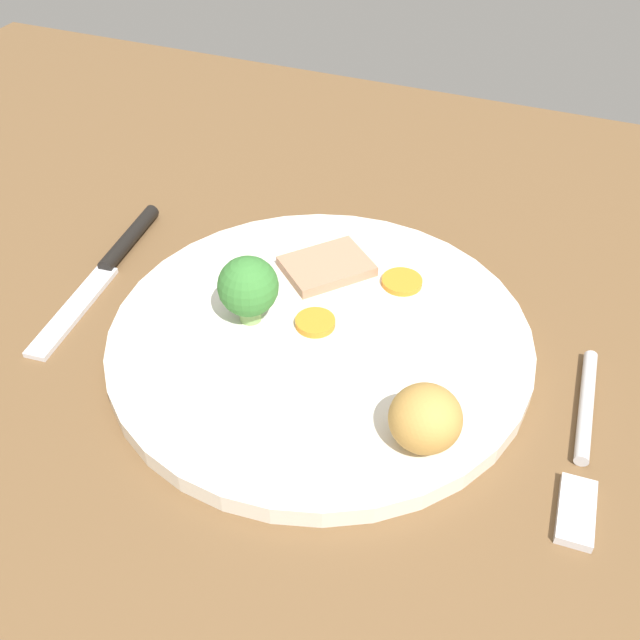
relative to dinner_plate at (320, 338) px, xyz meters
The scene contains 9 objects.
dining_table 4.80cm from the dinner_plate, 31.14° to the right, with size 120.00×84.00×3.60cm, color brown.
dinner_plate is the anchor object (origin of this frame).
meat_slice_main 6.94cm from the dinner_plate, 72.16° to the right, with size 6.29×4.72×0.80cm, color tan.
roast_potato_left 11.63cm from the dinner_plate, 144.30° to the left, with size 4.37×4.28×3.88cm, color #BC8C42.
carrot_coin_front 8.04cm from the dinner_plate, 117.49° to the right, with size 3.03×3.03×0.44cm, color orange.
carrot_coin_back 1.17cm from the dinner_plate, 38.67° to the right, with size 2.80×2.80×0.50cm, color orange.
broccoli_floret 6.15cm from the dinner_plate, ahead, with size 4.20×4.20×5.03cm.
fork 18.33cm from the dinner_plate, behind, with size 2.26×15.31×0.90cm.
knife 18.96cm from the dinner_plate, ahead, with size 3.37×18.55×1.20cm.
Camera 1 is at (-17.31, 36.17, 38.47)cm, focal length 40.46 mm.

